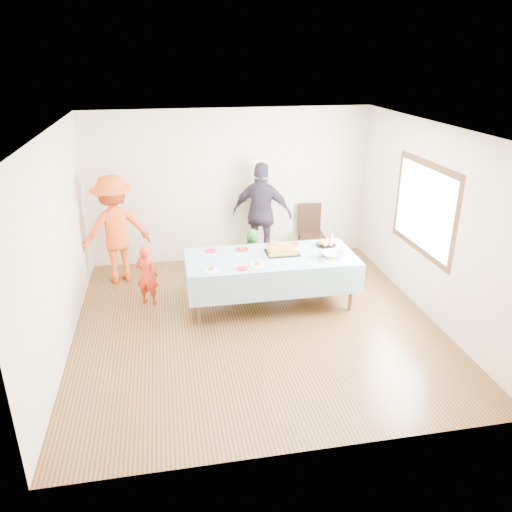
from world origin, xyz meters
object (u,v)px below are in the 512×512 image
(party_table, at_px, (271,260))
(birthday_cake, at_px, (282,251))
(dining_chair, at_px, (310,228))
(adult_left, at_px, (115,229))

(party_table, relative_size, birthday_cake, 5.10)
(party_table, height_order, birthday_cake, birthday_cake)
(dining_chair, bearing_deg, party_table, -118.94)
(adult_left, bearing_deg, birthday_cake, 135.93)
(birthday_cake, bearing_deg, adult_left, 154.04)
(birthday_cake, distance_m, dining_chair, 1.91)
(dining_chair, bearing_deg, birthday_cake, -115.60)
(birthday_cake, distance_m, adult_left, 2.78)
(birthday_cake, relative_size, adult_left, 0.27)
(party_table, distance_m, adult_left, 2.66)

